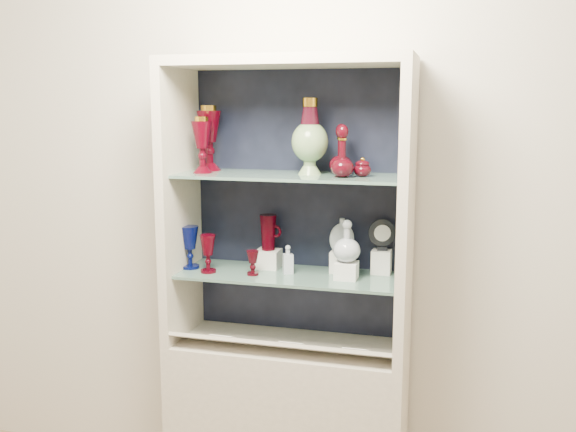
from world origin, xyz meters
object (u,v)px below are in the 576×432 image
(ruby_decanter_b, at_px, (341,148))
(cameo_medallion, at_px, (382,234))
(ruby_goblet_small, at_px, (253,263))
(flat_flask, at_px, (342,234))
(pedestal_lamp_right, at_px, (209,138))
(ruby_goblet_tall, at_px, (208,254))
(ruby_decanter_a, at_px, (343,148))
(clear_square_bottle, at_px, (288,259))
(clear_round_decanter, at_px, (347,242))
(lidded_bowl, at_px, (362,167))
(cobalt_goblet, at_px, (190,247))
(enamel_urn, at_px, (310,136))
(pedestal_lamp_left, at_px, (202,145))
(ruby_pitcher, at_px, (268,232))

(ruby_decanter_b, relative_size, cameo_medallion, 1.60)
(ruby_goblet_small, bearing_deg, flat_flask, 23.05)
(pedestal_lamp_right, relative_size, ruby_goblet_small, 2.70)
(ruby_goblet_tall, relative_size, flat_flask, 1.10)
(ruby_decanter_a, distance_m, ruby_goblet_tall, 0.73)
(flat_flask, bearing_deg, clear_square_bottle, -175.51)
(clear_round_decanter, bearing_deg, ruby_decanter_b, 124.22)
(lidded_bowl, height_order, cobalt_goblet, lidded_bowl)
(lidded_bowl, bearing_deg, ruby_goblet_small, -173.16)
(flat_flask, bearing_deg, ruby_decanter_a, -97.31)
(clear_round_decanter, bearing_deg, cameo_medallion, 44.34)
(ruby_decanter_a, distance_m, clear_square_bottle, 0.53)
(enamel_urn, xyz_separation_m, ruby_goblet_tall, (-0.42, -0.09, -0.49))
(cobalt_goblet, distance_m, flat_flask, 0.66)
(enamel_urn, xyz_separation_m, clear_round_decanter, (0.17, -0.04, -0.42))
(pedestal_lamp_right, bearing_deg, cameo_medallion, 3.07)
(pedestal_lamp_left, relative_size, ruby_decanter_b, 1.07)
(ruby_goblet_tall, distance_m, ruby_pitcher, 0.28)
(pedestal_lamp_right, bearing_deg, cobalt_goblet, -126.54)
(pedestal_lamp_left, height_order, lidded_bowl, pedestal_lamp_left)
(enamel_urn, height_order, cameo_medallion, enamel_urn)
(ruby_pitcher, bearing_deg, enamel_urn, -1.97)
(ruby_goblet_tall, xyz_separation_m, clear_round_decanter, (0.58, 0.05, 0.07))
(clear_square_bottle, relative_size, cameo_medallion, 0.89)
(clear_round_decanter, relative_size, cameo_medallion, 1.22)
(ruby_decanter_b, bearing_deg, clear_round_decanter, -55.78)
(clear_round_decanter, bearing_deg, pedestal_lamp_right, 172.28)
(ruby_decanter_a, xyz_separation_m, ruby_goblet_small, (-0.37, -0.01, -0.48))
(ruby_goblet_tall, bearing_deg, ruby_decanter_a, 1.52)
(ruby_decanter_a, distance_m, ruby_decanter_b, 0.10)
(ruby_decanter_b, distance_m, lidded_bowl, 0.13)
(pedestal_lamp_right, distance_m, ruby_decanter_a, 0.62)
(enamel_urn, xyz_separation_m, cobalt_goblet, (-0.52, -0.05, -0.48))
(ruby_goblet_tall, bearing_deg, lidded_bowl, 5.41)
(ruby_pitcher, relative_size, flat_flask, 1.05)
(ruby_decanter_a, bearing_deg, lidded_bowl, 32.21)
(ruby_decanter_a, distance_m, cameo_medallion, 0.43)
(ruby_goblet_small, xyz_separation_m, clear_square_bottle, (0.13, 0.07, 0.01))
(pedestal_lamp_right, bearing_deg, ruby_decanter_b, -2.44)
(cobalt_goblet, height_order, ruby_goblet_tall, cobalt_goblet)
(pedestal_lamp_left, height_order, pedestal_lamp_right, pedestal_lamp_right)
(pedestal_lamp_left, distance_m, clear_square_bottle, 0.60)
(pedestal_lamp_left, distance_m, enamel_urn, 0.45)
(ruby_decanter_a, relative_size, flat_flask, 1.58)
(pedestal_lamp_right, relative_size, enamel_urn, 0.90)
(pedestal_lamp_left, distance_m, pedestal_lamp_right, 0.11)
(cameo_medallion, bearing_deg, lidded_bowl, -138.02)
(ruby_decanter_b, relative_size, ruby_goblet_tall, 1.35)
(ruby_goblet_tall, height_order, ruby_pitcher, ruby_pitcher)
(enamel_urn, bearing_deg, cameo_medallion, 15.66)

